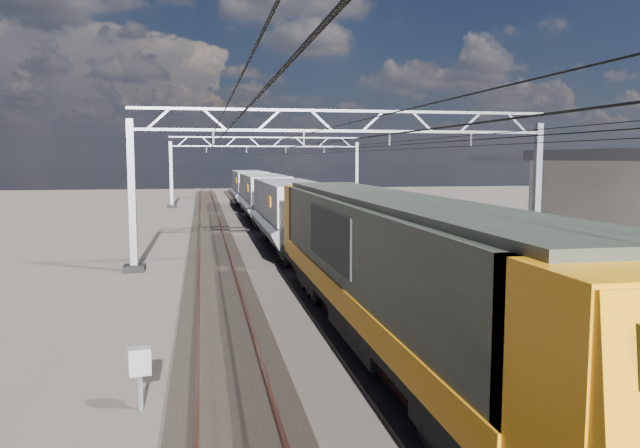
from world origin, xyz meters
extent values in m
plane|color=#29241E|center=(0.00, 0.00, 0.00)|extent=(160.00, 160.00, 0.00)
cube|color=black|center=(-6.00, 0.00, 0.06)|extent=(2.60, 140.00, 0.12)
cube|color=brown|center=(-6.72, 0.00, 0.22)|extent=(0.08, 140.00, 0.16)
cube|color=brown|center=(-5.28, 0.00, 0.22)|extent=(0.08, 140.00, 0.16)
cube|color=black|center=(-2.00, 0.00, 0.06)|extent=(2.60, 140.00, 0.12)
cube|color=brown|center=(-2.72, 0.00, 0.22)|extent=(0.08, 140.00, 0.16)
cube|color=brown|center=(-1.28, 0.00, 0.22)|extent=(0.08, 140.00, 0.16)
cube|color=black|center=(2.00, 0.00, 0.06)|extent=(2.60, 140.00, 0.12)
cube|color=brown|center=(1.28, 0.00, 0.22)|extent=(0.08, 140.00, 0.16)
cube|color=brown|center=(2.72, 0.00, 0.22)|extent=(0.08, 140.00, 0.16)
cube|color=black|center=(6.00, 0.00, 0.06)|extent=(2.60, 140.00, 0.12)
cube|color=brown|center=(5.28, 0.00, 0.22)|extent=(0.08, 140.00, 0.16)
cube|color=brown|center=(6.72, 0.00, 0.22)|extent=(0.08, 140.00, 0.16)
cube|color=gray|center=(-9.50, 4.00, 3.30)|extent=(0.30, 0.30, 6.60)
cube|color=gray|center=(9.50, 4.00, 3.30)|extent=(0.30, 0.30, 6.60)
cube|color=black|center=(-9.50, 4.00, 0.15)|extent=(0.90, 0.90, 0.30)
cube|color=black|center=(9.50, 4.00, 0.15)|extent=(0.90, 0.90, 0.30)
cube|color=gray|center=(0.00, 4.00, 7.05)|extent=(19.30, 0.18, 0.12)
cube|color=gray|center=(0.00, 4.00, 6.15)|extent=(19.30, 0.18, 0.12)
cube|color=gray|center=(-8.31, 4.00, 6.60)|extent=(1.03, 0.10, 0.94)
cube|color=gray|center=(-5.94, 4.00, 6.60)|extent=(1.03, 0.10, 0.94)
cube|color=gray|center=(-3.56, 4.00, 6.60)|extent=(1.03, 0.10, 0.94)
cube|color=gray|center=(-1.19, 4.00, 6.60)|extent=(1.03, 0.10, 0.94)
cube|color=gray|center=(1.19, 4.00, 6.60)|extent=(1.03, 0.10, 0.94)
cube|color=gray|center=(3.56, 4.00, 6.60)|extent=(1.03, 0.10, 0.94)
cube|color=gray|center=(5.94, 4.00, 6.60)|extent=(1.03, 0.10, 0.94)
cube|color=gray|center=(8.31, 4.00, 6.60)|extent=(1.03, 0.10, 0.94)
cube|color=gray|center=(-6.00, 4.00, 5.82)|extent=(0.06, 0.06, 0.65)
cube|color=gray|center=(-2.00, 4.00, 5.82)|extent=(0.06, 0.06, 0.65)
cube|color=gray|center=(2.00, 4.00, 5.82)|extent=(0.06, 0.06, 0.65)
cube|color=gray|center=(6.00, 4.00, 5.82)|extent=(0.06, 0.06, 0.65)
cube|color=gray|center=(-9.50, 40.00, 3.30)|extent=(0.30, 0.30, 6.60)
cube|color=gray|center=(9.50, 40.00, 3.30)|extent=(0.30, 0.30, 6.60)
cube|color=black|center=(-9.50, 40.00, 0.15)|extent=(0.90, 0.90, 0.30)
cube|color=black|center=(9.50, 40.00, 0.15)|extent=(0.90, 0.90, 0.30)
cube|color=gray|center=(0.00, 40.00, 7.05)|extent=(19.30, 0.18, 0.12)
cube|color=gray|center=(0.00, 40.00, 6.15)|extent=(19.30, 0.18, 0.12)
cube|color=gray|center=(-8.31, 40.00, 6.60)|extent=(1.03, 0.10, 0.94)
cube|color=gray|center=(-5.94, 40.00, 6.60)|extent=(1.03, 0.10, 0.94)
cube|color=gray|center=(-3.56, 40.00, 6.60)|extent=(1.03, 0.10, 0.94)
cube|color=gray|center=(-1.19, 40.00, 6.60)|extent=(1.03, 0.10, 0.94)
cube|color=gray|center=(1.19, 40.00, 6.60)|extent=(1.03, 0.10, 0.94)
cube|color=gray|center=(3.56, 40.00, 6.60)|extent=(1.03, 0.10, 0.94)
cube|color=gray|center=(5.94, 40.00, 6.60)|extent=(1.03, 0.10, 0.94)
cube|color=gray|center=(8.31, 40.00, 6.60)|extent=(1.03, 0.10, 0.94)
cube|color=gray|center=(-6.00, 40.00, 5.82)|extent=(0.06, 0.06, 0.65)
cube|color=gray|center=(-2.00, 40.00, 5.82)|extent=(0.06, 0.06, 0.65)
cube|color=gray|center=(2.00, 40.00, 5.82)|extent=(0.06, 0.06, 0.65)
cube|color=gray|center=(6.00, 40.00, 5.82)|extent=(0.06, 0.06, 0.65)
cylinder|color=black|center=(-6.00, 8.00, 5.50)|extent=(0.03, 140.00, 0.03)
cylinder|color=black|center=(-6.00, 8.00, 6.00)|extent=(0.03, 140.00, 0.03)
cylinder|color=black|center=(-2.00, 8.00, 5.50)|extent=(0.03, 140.00, 0.03)
cylinder|color=black|center=(-2.00, 8.00, 6.00)|extent=(0.03, 140.00, 0.03)
cylinder|color=black|center=(2.00, 8.00, 5.50)|extent=(0.03, 140.00, 0.03)
cylinder|color=black|center=(2.00, 8.00, 6.00)|extent=(0.03, 140.00, 0.03)
cylinder|color=black|center=(6.00, 8.00, 5.50)|extent=(0.03, 140.00, 0.03)
cylinder|color=black|center=(6.00, 8.00, 6.00)|extent=(0.03, 140.00, 0.03)
cube|color=black|center=(-2.00, -15.66, 0.75)|extent=(2.20, 3.60, 0.60)
cube|color=black|center=(-2.00, -2.66, 0.75)|extent=(2.20, 3.60, 0.60)
cube|color=black|center=(-2.00, -9.16, 1.13)|extent=(2.65, 20.00, 0.25)
cube|color=black|center=(-2.00, -9.16, 0.75)|extent=(2.20, 4.50, 0.75)
cube|color=#262B24|center=(-2.00, -9.16, 2.55)|extent=(2.65, 17.00, 2.60)
cube|color=orange|center=(-3.34, -9.16, 1.55)|extent=(0.04, 17.00, 0.60)
cube|color=orange|center=(-0.66, -9.16, 1.55)|extent=(0.04, 17.00, 0.60)
cube|color=black|center=(-3.35, -8.16, 2.90)|extent=(0.05, 5.00, 1.40)
cube|color=black|center=(-0.65, -8.16, 2.90)|extent=(0.05, 5.00, 1.40)
cube|color=#262B24|center=(-2.00, -9.16, 3.92)|extent=(2.25, 18.00, 0.15)
cube|color=orange|center=(-2.00, -0.06, 2.55)|extent=(2.65, 1.80, 2.60)
cube|color=orange|center=(-2.00, 0.89, 3.05)|extent=(2.60, 0.46, 1.52)
cube|color=black|center=(-2.55, 0.99, 3.15)|extent=(0.85, 0.08, 0.75)
cube|color=black|center=(-1.45, 0.99, 3.15)|extent=(0.85, 0.08, 0.75)
cylinder|color=black|center=(-2.85, 1.14, 1.15)|extent=(0.36, 0.50, 0.36)
cylinder|color=black|center=(-1.15, 1.14, 1.15)|extent=(0.36, 0.50, 0.36)
cylinder|color=white|center=(-2.60, 1.04, 1.75)|extent=(0.20, 0.08, 0.20)
cylinder|color=white|center=(-1.40, 1.04, 1.75)|extent=(0.20, 0.08, 0.20)
cube|color=black|center=(-2.00, 4.04, 0.72)|extent=(2.20, 2.60, 0.55)
cube|color=black|center=(-2.00, 13.04, 0.72)|extent=(2.20, 2.60, 0.55)
cube|color=black|center=(-2.00, 8.54, 1.08)|extent=(2.40, 13.00, 0.20)
cube|color=gray|center=(-2.00, 8.54, 2.80)|extent=(2.80, 12.00, 1.80)
cube|color=#4F5157|center=(-2.95, 8.54, 1.55)|extent=(1.48, 12.00, 1.36)
cube|color=#4F5157|center=(-1.05, 8.54, 1.55)|extent=(1.48, 12.00, 1.36)
cube|color=orange|center=(-3.42, 5.54, 2.90)|extent=(0.04, 1.20, 0.50)
cube|color=black|center=(-2.00, 18.24, 0.72)|extent=(2.20, 2.60, 0.55)
cube|color=black|center=(-2.00, 27.24, 0.72)|extent=(2.20, 2.60, 0.55)
cube|color=black|center=(-2.00, 22.74, 1.08)|extent=(2.40, 13.00, 0.20)
cube|color=gray|center=(-2.00, 22.74, 2.80)|extent=(2.80, 12.00, 1.80)
cube|color=#4F5157|center=(-2.95, 22.74, 1.55)|extent=(1.48, 12.00, 1.36)
cube|color=#4F5157|center=(-1.05, 22.74, 1.55)|extent=(1.48, 12.00, 1.36)
cube|color=orange|center=(-3.42, 19.74, 2.90)|extent=(0.04, 1.20, 0.50)
cube|color=black|center=(-2.00, 32.44, 0.72)|extent=(2.20, 2.60, 0.55)
cube|color=black|center=(-2.00, 41.44, 0.72)|extent=(2.20, 2.60, 0.55)
cube|color=black|center=(-2.00, 36.94, 1.08)|extent=(2.40, 13.00, 0.20)
cube|color=gray|center=(-2.00, 36.94, 2.80)|extent=(2.80, 12.00, 1.80)
cube|color=#4F5157|center=(-2.95, 36.94, 1.55)|extent=(1.48, 12.00, 1.36)
cube|color=#4F5157|center=(-1.05, 36.94, 1.55)|extent=(1.48, 12.00, 1.36)
cube|color=orange|center=(-3.42, 33.94, 2.90)|extent=(0.04, 1.20, 0.50)
cube|color=gray|center=(-7.80, -11.63, 0.37)|extent=(0.09, 0.09, 0.73)
cube|color=#999CA0|center=(-7.80, -11.63, 0.99)|extent=(0.46, 0.38, 0.52)
camera|label=1|loc=(-6.55, -23.82, 4.91)|focal=35.00mm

